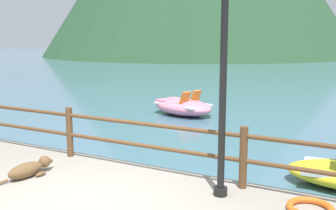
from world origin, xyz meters
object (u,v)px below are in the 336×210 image
Objects in this scene: lamp_post at (225,6)px; pedal_boat_2 at (183,106)px; dog_resting at (29,169)px; life_ring at (310,208)px.

lamp_post is 1.68× the size of pedal_boat_2.
lamp_post is at bearing -60.31° from pedal_boat_2.
dog_resting is (-3.04, -0.73, -2.54)m from lamp_post.
dog_resting is 7.76m from pedal_boat_2.
life_ring is at bearing 2.69° from lamp_post.
dog_resting is 4.34m from life_ring.
lamp_post is 7.29× the size of life_ring.
pedal_boat_2 is at bearing 96.90° from dog_resting.
pedal_boat_2 is (-5.20, 6.91, -0.15)m from life_ring.
dog_resting is at bearing -166.51° from lamp_post.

